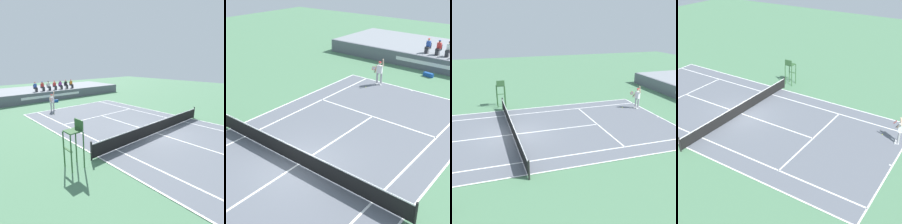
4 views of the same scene
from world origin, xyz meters
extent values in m
plane|color=#4C7A56|center=(0.00, 0.00, 0.00)|extent=(80.00, 80.00, 0.00)
cube|color=slate|center=(0.00, 0.00, 0.01)|extent=(10.98, 23.78, 0.02)
cube|color=white|center=(0.00, 11.89, 0.02)|extent=(10.98, 0.10, 0.01)
cube|color=white|center=(-5.49, 0.00, 0.02)|extent=(0.10, 23.78, 0.01)
cube|color=white|center=(5.49, 0.00, 0.02)|extent=(0.10, 23.78, 0.01)
cube|color=white|center=(-4.11, 0.00, 0.02)|extent=(0.10, 23.78, 0.01)
cube|color=white|center=(4.11, 0.00, 0.02)|extent=(0.10, 23.78, 0.01)
cube|color=white|center=(0.00, 6.40, 0.02)|extent=(8.22, 0.10, 0.01)
cube|color=white|center=(0.00, -6.40, 0.02)|extent=(8.22, 0.10, 0.01)
cube|color=white|center=(0.00, 0.00, 0.02)|extent=(0.10, 12.80, 0.01)
cube|color=white|center=(0.00, 11.79, 0.02)|extent=(0.10, 0.20, 0.01)
cylinder|color=black|center=(-5.94, 0.00, 0.54)|extent=(0.10, 0.10, 1.07)
cylinder|color=black|center=(5.94, 0.00, 0.54)|extent=(0.10, 0.10, 1.07)
cube|color=black|center=(0.00, 0.00, 0.48)|extent=(11.78, 0.02, 0.84)
cube|color=white|center=(0.00, 0.00, 0.90)|extent=(11.78, 0.03, 0.06)
cylinder|color=#9E9EA3|center=(-2.49, 11.44, 0.46)|extent=(0.15, 0.15, 0.92)
cylinder|color=#9E9EA3|center=(-2.80, 11.38, 0.46)|extent=(0.15, 0.15, 0.92)
cube|color=white|center=(-2.48, 11.39, 0.05)|extent=(0.17, 0.30, 0.10)
cube|color=white|center=(-2.79, 11.32, 0.05)|extent=(0.17, 0.30, 0.10)
cube|color=white|center=(-2.65, 11.41, 1.22)|extent=(0.44, 0.32, 0.60)
sphere|color=beige|center=(-2.65, 11.41, 1.69)|extent=(0.22, 0.22, 0.22)
cylinder|color=red|center=(-2.65, 11.41, 1.78)|extent=(0.21, 0.21, 0.06)
cylinder|color=beige|center=(-2.39, 11.44, 1.78)|extent=(0.13, 0.23, 0.61)
cylinder|color=beige|center=(-2.88, 11.26, 1.24)|extent=(0.15, 0.34, 0.56)
cylinder|color=black|center=(-2.90, 11.14, 1.11)|extent=(0.07, 0.19, 0.25)
torus|color=red|center=(-2.90, 10.96, 1.37)|extent=(0.34, 0.25, 0.26)
cylinder|color=silver|center=(-2.90, 10.96, 1.37)|extent=(0.30, 0.21, 0.22)
sphere|color=#D1E533|center=(-3.06, 10.22, 0.03)|extent=(0.07, 0.07, 0.07)
cylinder|color=#2D562D|center=(-7.34, -0.35, 0.95)|extent=(0.07, 0.07, 1.90)
cylinder|color=#2D562D|center=(-7.34, 0.35, 0.95)|extent=(0.07, 0.07, 1.90)
cylinder|color=#2D562D|center=(-6.64, -0.35, 0.95)|extent=(0.07, 0.07, 1.90)
cylinder|color=#2D562D|center=(-6.64, 0.35, 0.95)|extent=(0.07, 0.07, 1.90)
cube|color=#2D562D|center=(-6.99, 0.00, 1.93)|extent=(0.70, 0.70, 0.06)
cube|color=#2D562D|center=(-6.64, 0.00, 2.20)|extent=(0.06, 0.70, 0.48)
cube|color=#2D562D|center=(-7.31, 0.00, 1.04)|extent=(0.10, 0.70, 0.04)
camera|label=1|loc=(-11.47, -7.69, 5.17)|focal=30.92mm
camera|label=2|loc=(8.91, -8.16, 8.62)|focal=49.44mm
camera|label=3|loc=(18.07, -2.09, 7.69)|focal=45.00mm
camera|label=4|loc=(16.20, 15.09, 12.09)|focal=51.23mm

